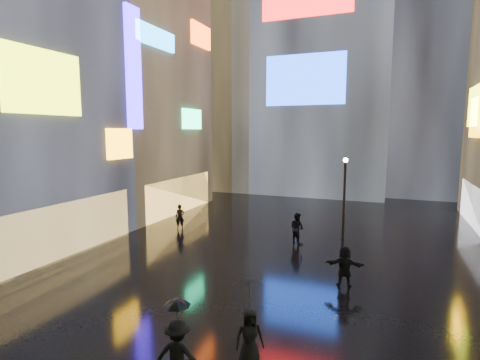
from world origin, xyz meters
The scene contains 13 objects.
ground centered at (0.00, 20.00, 0.00)m, with size 140.00×140.00×0.00m, color black.
building_left_far centered at (-15.98, 26.00, 10.98)m, with size 10.28×12.00×22.00m.
tower_main centered at (-3.00, 43.97, 21.01)m, with size 16.00×14.20×42.00m.
tower_flank_right centered at (9.00, 46.00, 17.00)m, with size 12.00×12.00×34.00m, color black.
tower_flank_left centered at (-14.00, 42.00, 13.00)m, with size 10.00×10.00×26.00m, color black.
lamp_far centered at (2.69, 23.15, 2.94)m, with size 0.30×0.30×5.20m.
pedestrian_2 centered at (0.29, 6.85, 0.96)m, with size 1.24×0.71×1.92m, color black.
pedestrian_4 centered at (1.70, 8.51, 0.86)m, with size 0.84×0.55×1.72m, color black.
pedestrian_5 centered at (3.64, 15.33, 0.92)m, with size 1.70×0.54×1.84m, color black.
pedestrian_6 centered at (-8.22, 21.15, 0.88)m, with size 0.64×0.42×1.76m, color black.
pedestrian_7 centered at (0.18, 20.93, 0.95)m, with size 0.93×0.72×1.91m, color black.
umbrella_1 centered at (0.29, 6.85, 2.22)m, with size 0.68×0.68×0.60m, color black.
umbrella_2 centered at (1.70, 8.51, 2.17)m, with size 0.99×1.01×0.91m, color black.
Camera 1 is at (5.27, -1.12, 6.83)m, focal length 28.00 mm.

